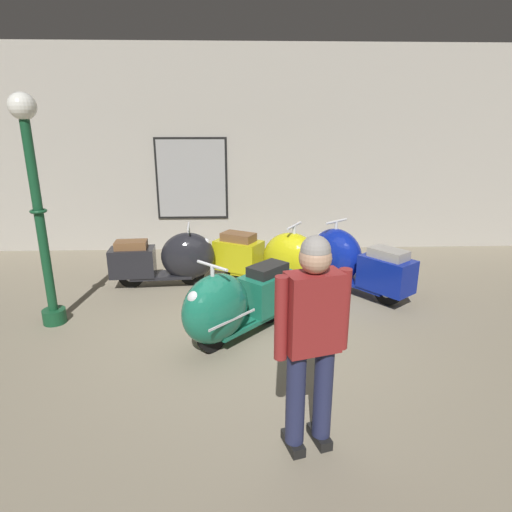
{
  "coord_description": "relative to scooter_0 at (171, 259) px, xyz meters",
  "views": [
    {
      "loc": [
        -0.17,
        -4.58,
        2.44
      ],
      "look_at": [
        0.05,
        1.35,
        0.57
      ],
      "focal_mm": 30.45,
      "sensor_mm": 36.0,
      "label": 1
    }
  ],
  "objects": [
    {
      "name": "ground_plane",
      "position": [
        1.22,
        -1.7,
        -0.43
      ],
      "size": [
        60.0,
        60.0,
        0.0
      ],
      "primitive_type": "plane",
      "color": "gray"
    },
    {
      "name": "scooter_2",
      "position": [
        1.55,
        -0.17,
        0.03
      ],
      "size": [
        1.69,
        1.25,
        1.02
      ],
      "rotation": [
        0.0,
        0.0,
        -0.53
      ],
      "color": "black",
      "rests_on": "ground"
    },
    {
      "name": "lamppost",
      "position": [
        -1.29,
        -1.23,
        1.11
      ],
      "size": [
        0.3,
        0.3,
        2.73
      ],
      "color": "#144728",
      "rests_on": "ground"
    },
    {
      "name": "scooter_1",
      "position": [
        0.96,
        -1.77,
        0.02
      ],
      "size": [
        1.47,
        1.51,
        1.0
      ],
      "rotation": [
        0.0,
        0.0,
        -2.33
      ],
      "color": "black",
      "rests_on": "ground"
    },
    {
      "name": "showroom_back_wall",
      "position": [
        1.21,
        2.06,
        1.43
      ],
      "size": [
        18.0,
        0.24,
        3.73
      ],
      "color": "#ADA89E",
      "rests_on": "ground"
    },
    {
      "name": "scooter_0",
      "position": [
        0.0,
        0.0,
        0.0
      ],
      "size": [
        1.58,
        0.56,
        0.95
      ],
      "rotation": [
        0.0,
        0.0,
        0.08
      ],
      "color": "black",
      "rests_on": "ground"
    },
    {
      "name": "scooter_3",
      "position": [
        2.65,
        -0.31,
        0.03
      ],
      "size": [
        1.4,
        1.61,
        1.02
      ],
      "rotation": [
        0.0,
        0.0,
        2.24
      ],
      "color": "black",
      "rests_on": "ground"
    },
    {
      "name": "visitor_0",
      "position": [
        1.56,
        -3.5,
        0.55
      ],
      "size": [
        0.56,
        0.35,
        1.7
      ],
      "rotation": [
        0.0,
        0.0,
        1.85
      ],
      "color": "black",
      "rests_on": "ground"
    }
  ]
}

